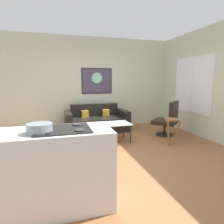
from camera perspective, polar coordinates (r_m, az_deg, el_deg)
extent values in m
cube|color=#955D38|center=(4.03, -0.18, -12.33)|extent=(6.40, 6.40, 0.04)
cube|color=beige|center=(6.12, -6.58, 8.58)|extent=(6.40, 0.05, 2.80)
cube|color=beige|center=(5.36, 27.15, 7.56)|extent=(0.05, 6.40, 2.80)
cube|color=black|center=(5.67, -4.51, -3.66)|extent=(1.47, 0.88, 0.40)
cube|color=black|center=(5.94, -5.30, 0.70)|extent=(1.46, 0.18, 0.37)
cube|color=black|center=(5.53, -12.82, -3.20)|extent=(0.19, 0.86, 0.59)
cube|color=black|center=(5.88, 3.29, -2.26)|extent=(0.19, 0.86, 0.59)
cube|color=gold|center=(5.70, -8.03, -0.56)|extent=(0.22, 0.14, 0.20)
cube|color=gold|center=(5.83, -1.81, -0.25)|extent=(0.21, 0.13, 0.20)
cube|color=silver|center=(4.60, -0.66, -3.54)|extent=(0.98, 0.58, 0.02)
cylinder|color=#232326|center=(4.33, -5.45, -7.52)|extent=(0.03, 0.03, 0.44)
cylinder|color=#232326|center=(4.57, 5.56, -6.63)|extent=(0.03, 0.03, 0.44)
cylinder|color=#232326|center=(4.79, -6.57, -5.88)|extent=(0.03, 0.03, 0.44)
cylinder|color=#232326|center=(5.01, 3.46, -5.17)|extent=(0.03, 0.03, 0.44)
cylinder|color=black|center=(5.45, 15.29, -6.46)|extent=(0.42, 0.42, 0.04)
cylinder|color=black|center=(5.40, 15.37, -4.49)|extent=(0.06, 0.06, 0.34)
cube|color=black|center=(5.37, 15.45, -2.81)|extent=(0.84, 0.83, 0.10)
cube|color=black|center=(5.25, 17.94, 0.21)|extent=(0.51, 0.46, 0.51)
cylinder|color=#8F5E3A|center=(4.55, 17.44, -2.09)|extent=(0.32, 0.32, 0.03)
cylinder|color=#8F5E3A|center=(4.73, 16.36, -5.48)|extent=(0.04, 0.13, 0.58)
cylinder|color=#8F5E3A|center=(4.50, 16.49, -6.21)|extent=(0.13, 0.10, 0.58)
cylinder|color=#8F5E3A|center=(4.63, 18.92, -5.91)|extent=(0.13, 0.10, 0.58)
cube|color=silver|center=(2.38, -21.49, -16.24)|extent=(1.68, 0.62, 0.92)
cube|color=black|center=(2.21, -14.39, -4.95)|extent=(0.60, 0.50, 0.01)
cylinder|color=#2D2D2D|center=(2.08, -18.97, -5.75)|extent=(0.11, 0.11, 0.01)
cylinder|color=#2D2D2D|center=(2.09, -9.57, -5.30)|extent=(0.11, 0.11, 0.01)
cylinder|color=#2D2D2D|center=(2.35, -18.68, -4.03)|extent=(0.11, 0.11, 0.01)
cylinder|color=#2D2D2D|center=(2.36, -10.39, -3.65)|extent=(0.11, 0.11, 0.01)
cylinder|color=gray|center=(2.14, -20.70, -5.69)|extent=(0.14, 0.14, 0.01)
cylinder|color=gray|center=(2.13, -20.77, -4.54)|extent=(0.26, 0.26, 0.10)
cube|color=black|center=(6.12, -4.53, 9.22)|extent=(0.96, 0.01, 0.79)
cube|color=#473F59|center=(6.11, -4.52, 9.22)|extent=(0.91, 0.02, 0.74)
cylinder|color=#8DD6AE|center=(6.10, -4.50, 10.06)|extent=(0.33, 0.01, 0.33)
cube|color=silver|center=(5.79, 22.76, 7.31)|extent=(0.02, 1.49, 1.55)
cube|color=white|center=(5.78, 22.68, 7.31)|extent=(0.01, 1.41, 1.47)
cube|color=silver|center=(5.78, 22.65, 7.31)|extent=(0.01, 0.04, 1.47)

